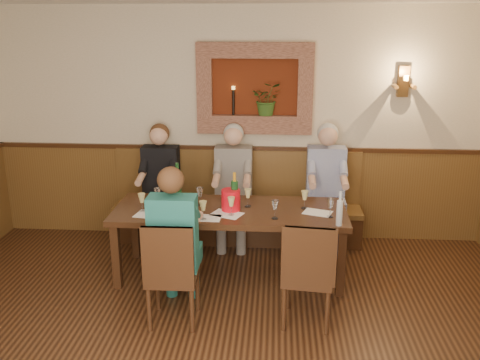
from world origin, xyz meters
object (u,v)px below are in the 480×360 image
Objects in this scene: water_bottle at (340,212)px; person_bench_left at (160,195)px; dining_table at (230,216)px; chair_near_left at (173,293)px; person_chair_front at (176,253)px; wine_bottle_green_a at (235,194)px; spittoon_bucket at (231,200)px; bench at (237,215)px; person_bench_right at (325,197)px; chair_near_right at (307,293)px; wine_bottle_green_b at (178,186)px; person_bench_mid at (233,196)px.

person_bench_left is at bearing 148.65° from water_bottle.
dining_table is 1.12m from chair_near_left.
person_chair_front reaches higher than dining_table.
person_bench_left is 1.32m from wine_bottle_green_a.
spittoon_bucket is 1.12m from water_bottle.
person_bench_right is at bearing -5.81° from bench.
bench is 13.69× the size of spittoon_bucket.
dining_table is at bearing 61.04° from person_chair_front.
wine_bottle_green_a is (0.97, -0.85, 0.31)m from person_bench_left.
wine_bottle_green_b is at bearing 147.97° from chair_near_right.
person_bench_left is (-0.49, 1.80, 0.31)m from chair_near_left.
chair_near_left is at bearing -129.65° from person_bench_right.
chair_near_right is 1.29m from wine_bottle_green_a.
wine_bottle_green_b is (-0.59, 0.22, 0.07)m from spittoon_bucket.
wine_bottle_green_b is at bearing 162.70° from dining_table.
person_bench_right is (1.06, 0.84, -0.06)m from dining_table.
wine_bottle_green_a is at bearing -87.13° from bench.
water_bottle is (0.02, -1.21, 0.26)m from person_bench_right.
bench is 1.79m from water_bottle.
bench is 1.79m from person_chair_front.
wine_bottle_green_b reaches higher than chair_near_right.
person_bench_mid is 0.91m from wine_bottle_green_b.
bench is 6.91× the size of wine_bottle_green_b.
bench is 0.96m from person_bench_left.
wine_bottle_green_a is (0.48, 0.76, 0.32)m from person_chair_front.
person_bench_mid is 1.66m from person_chair_front.
dining_table is 0.19m from spittoon_bucket.
person_bench_mid reaches higher than spittoon_bucket.
chair_near_right is 0.69× the size of person_chair_front.
chair_near_left is 4.53× the size of spittoon_bucket.
chair_near_right is at bearing -5.34° from person_chair_front.
dining_table is 0.84m from person_bench_mid.
chair_near_right is 1.24m from person_chair_front.
person_bench_left is 1.69m from person_chair_front.
person_bench_mid is at bearing 179.97° from person_bench_right.
person_bench_right reaches higher than chair_near_left.
chair_near_left is at bearing -158.94° from water_bottle.
chair_near_left is 2.95× the size of water_bottle.
chair_near_left is 1.72m from water_bottle.
water_bottle is at bearing -50.82° from bench.
wine_bottle_green_b is (0.34, -0.66, 0.33)m from person_bench_left.
water_bottle reaches higher than dining_table.
spittoon_bucket is (0.44, 0.92, 0.57)m from chair_near_left.
bench is at bearing 75.97° from person_chair_front.
wine_bottle_green_a reaches higher than water_bottle.
wine_bottle_green_b is (-0.62, 0.19, 0.02)m from wine_bottle_green_a.
person_chair_front is 1.59m from water_bottle.
spittoon_bucket is at bearing 59.15° from person_chair_front.
chair_near_left is 0.68× the size of person_bench_left.
person_chair_front is at bearing -120.85° from spittoon_bucket.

